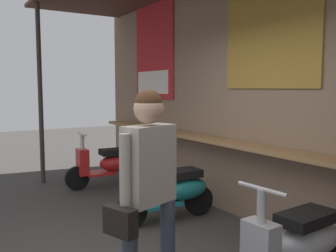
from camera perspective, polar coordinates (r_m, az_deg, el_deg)
market_stall_facade at (r=4.52m, az=16.39°, el=7.48°), size 9.14×2.12×3.40m
scooter_red at (r=6.67m, az=-8.88°, el=-5.74°), size 0.48×1.40×0.97m
scooter_teal at (r=4.92m, az=0.64°, el=-9.84°), size 0.47×1.40×0.97m
scooter_silver at (r=3.52m, az=19.18°, el=-16.71°), size 0.48×1.40×0.97m
shopper_browsing at (r=2.86m, az=-3.12°, el=-7.76°), size 0.42×0.66×1.71m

